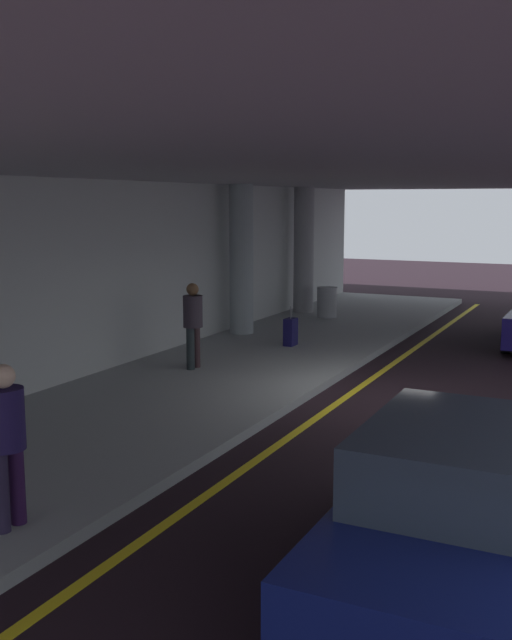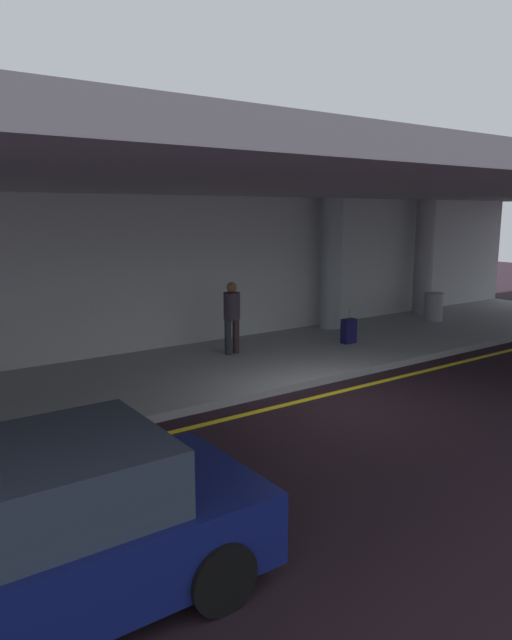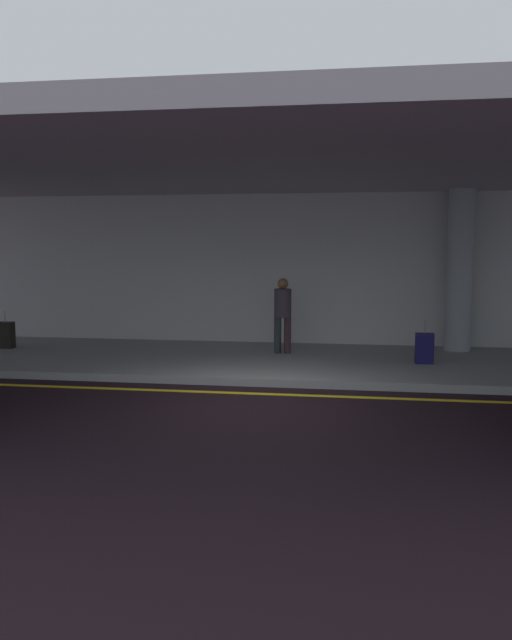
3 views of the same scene
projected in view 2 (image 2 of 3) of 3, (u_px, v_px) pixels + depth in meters
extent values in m
plane|color=black|center=(341.00, 403.00, 10.38)|extent=(60.00, 60.00, 0.00)
cube|color=gray|center=(245.00, 363.00, 12.85)|extent=(26.00, 4.20, 0.15)
cube|color=yellow|center=(323.00, 396.00, 10.77)|extent=(26.00, 0.14, 0.01)
cylinder|color=gray|center=(331.00, 264.00, 16.03)|extent=(0.59, 0.59, 3.65)
cylinder|color=gray|center=(424.00, 257.00, 18.30)|extent=(0.59, 0.59, 3.65)
cube|color=#958F98|center=(258.00, 185.00, 11.73)|extent=(28.00, 13.20, 0.30)
cube|color=#ACB1B0|center=(194.00, 273.00, 14.32)|extent=(26.00, 0.30, 3.80)
cube|color=navy|center=(30.00, 557.00, 4.80)|extent=(4.10, 1.80, 0.70)
cube|color=#2D3847|center=(37.00, 482.00, 4.74)|extent=(2.10, 1.60, 0.60)
cylinder|color=black|center=(139.00, 497.00, 6.29)|extent=(0.64, 0.22, 0.64)
cylinder|color=black|center=(220.00, 576.00, 4.93)|extent=(0.64, 0.22, 0.64)
cylinder|color=#20282A|center=(228.00, 337.00, 13.23)|extent=(0.16, 0.16, 0.82)
cylinder|color=#302023|center=(236.00, 336.00, 13.35)|extent=(0.16, 0.16, 0.82)
cylinder|color=#2E2730|center=(232.00, 306.00, 13.16)|extent=(0.38, 0.38, 0.62)
sphere|color=brown|center=(232.00, 287.00, 13.08)|extent=(0.24, 0.24, 0.24)
cube|color=#131143|center=(349.00, 331.00, 14.38)|extent=(0.36, 0.22, 0.62)
cylinder|color=slate|center=(349.00, 313.00, 14.30)|extent=(0.02, 0.02, 0.28)
cylinder|color=gray|center=(434.00, 307.00, 17.38)|extent=(0.56, 0.56, 0.85)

